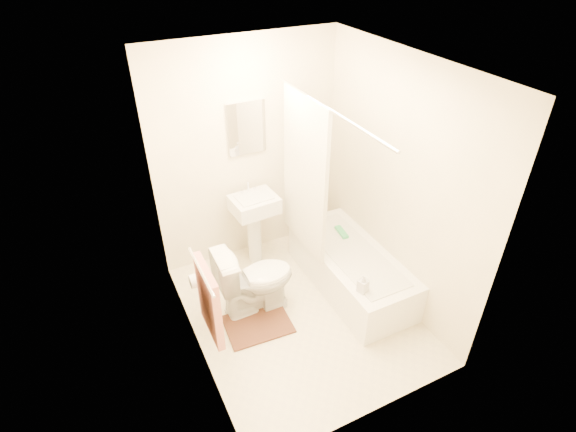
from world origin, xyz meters
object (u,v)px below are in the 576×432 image
sink (255,227)px  bath_mat (258,324)px  soap_bottle (363,284)px  toilet (255,280)px  bathtub (351,269)px

sink → bath_mat: size_ratio=1.50×
bath_mat → soap_bottle: 1.09m
toilet → sink: (0.29, 0.70, 0.09)m
toilet → bathtub: (1.02, -0.13, -0.16)m
toilet → bathtub: bearing=-96.4°
toilet → sink: size_ratio=0.83×
sink → soap_bottle: sink is taller
bathtub → toilet: bearing=172.9°
sink → bath_mat: sink is taller
bathtub → bath_mat: bathtub is taller
soap_bottle → sink: bearing=110.3°
toilet → soap_bottle: (0.79, -0.64, 0.15)m
toilet → bathtub: size_ratio=0.49×
bathtub → soap_bottle: 0.64m
bath_mat → soap_bottle: bearing=-25.8°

